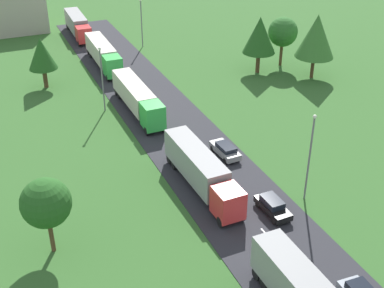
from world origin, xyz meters
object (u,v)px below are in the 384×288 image
object	(u,v)px
truck_second	(201,170)
tree_maple	(260,35)
truck_third	(137,97)
truck_fifth	(78,24)
tree_birch	(42,54)
car_third	(273,206)
lamppost_second	(310,154)
tree_ash	(46,203)
car_fourth	(225,150)
lamppost_fourth	(141,20)
tree_elm	(316,36)
distant_building	(7,9)
tree_pine	(283,32)
lamppost_third	(102,76)
truck_fourth	(103,53)

from	to	relation	value
truck_second	tree_maple	xyz separation A→B (m)	(20.90, 25.10, 3.62)
truck_third	truck_fifth	xyz separation A→B (m)	(0.09, 34.60, 0.05)
truck_third	tree_birch	world-z (taller)	tree_birch
car_third	lamppost_second	distance (m)	5.94
tree_ash	car_fourth	bearing A→B (deg)	21.71
lamppost_fourth	car_third	bearing A→B (deg)	-94.93
tree_maple	tree_ash	world-z (taller)	tree_maple
car_fourth	tree_elm	size ratio (longest dim) A/B	0.47
distant_building	truck_second	bearing A→B (deg)	-80.05
truck_third	distant_building	world-z (taller)	distant_building
truck_fifth	tree_pine	world-z (taller)	tree_pine
tree_pine	truck_fifth	bearing A→B (deg)	133.24
truck_second	truck_fifth	bearing A→B (deg)	90.17
car_third	lamppost_third	xyz separation A→B (m)	(-8.44, 27.81, 3.93)
truck_fifth	tree_ash	distance (m)	59.23
tree_ash	truck_fourth	bearing A→B (deg)	69.19
car_third	tree_maple	world-z (taller)	tree_maple
distant_building	car_fourth	bearing A→B (deg)	-74.57
truck_second	car_third	distance (m)	7.92
tree_maple	lamppost_second	bearing A→B (deg)	-111.95
car_fourth	lamppost_third	size ratio (longest dim) A/B	0.52
truck_fourth	lamppost_fourth	distance (m)	11.07
truck_second	tree_pine	xyz separation A→B (m)	(25.70, 26.25, 3.16)
tree_elm	distant_building	distance (m)	57.59
lamppost_third	distant_building	distance (m)	42.21
car_third	tree_maple	distance (m)	35.97
truck_second	truck_fourth	size ratio (longest dim) A/B	0.95
lamppost_fourth	truck_fourth	bearing A→B (deg)	-143.02
truck_second	lamppost_second	xyz separation A→B (m)	(8.51, -5.64, 2.84)
car_fourth	tree_maple	bearing A→B (deg)	52.23
lamppost_fourth	truck_second	bearing A→B (deg)	-101.29
car_third	truck_fifth	bearing A→B (deg)	94.30
truck_second	tree_elm	bearing A→B (deg)	36.32
tree_maple	tree_elm	bearing A→B (deg)	-38.41
car_third	tree_pine	xyz separation A→B (m)	(21.32, 32.70, 4.51)
truck_second	tree_maple	distance (m)	32.87
truck_second	lamppost_second	size ratio (longest dim) A/B	1.48
tree_elm	tree_birch	bearing A→B (deg)	161.87
tree_pine	tree_ash	xyz separation A→B (m)	(-41.01, -29.70, -0.44)
truck_fifth	tree_maple	distance (m)	35.73
lamppost_second	tree_birch	xyz separation A→B (m)	(-18.24, 37.81, -0.03)
lamppost_fourth	tree_pine	size ratio (longest dim) A/B	1.07
tree_elm	lamppost_fourth	bearing A→B (deg)	128.41
truck_third	distant_building	bearing A→B (deg)	103.84
distant_building	truck_third	bearing A→B (deg)	-76.16
truck_third	tree_pine	size ratio (longest dim) A/B	1.86
truck_fifth	lamppost_second	bearing A→B (deg)	-81.70
car_third	tree_pine	world-z (taller)	tree_pine
truck_second	truck_third	size ratio (longest dim) A/B	0.95
lamppost_second	tree_birch	bearing A→B (deg)	115.76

